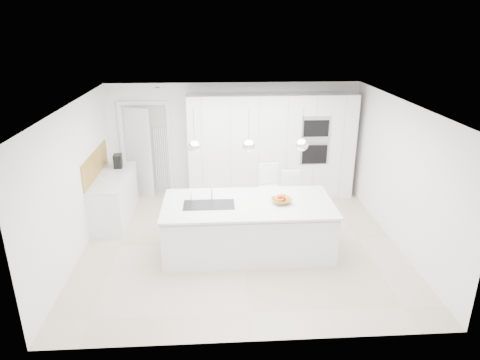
{
  "coord_description": "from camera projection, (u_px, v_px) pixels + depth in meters",
  "views": [
    {
      "loc": [
        -0.43,
        -6.76,
        3.77
      ],
      "look_at": [
        0.0,
        0.3,
        1.1
      ],
      "focal_mm": 32.0,
      "sensor_mm": 36.0,
      "label": 1
    }
  ],
  "objects": [
    {
      "name": "left_base_cabinets",
      "position": [
        114.0,
        198.0,
        8.5
      ],
      "size": [
        0.6,
        1.8,
        0.86
      ],
      "primitive_type": "cube",
      "color": "white",
      "rests_on": "floor"
    },
    {
      "name": "island_worktop",
      "position": [
        248.0,
        204.0,
        7.13
      ],
      "size": [
        2.84,
        1.4,
        0.04
      ],
      "primitive_type": "cube",
      "color": "white",
      "rests_on": "island_base"
    },
    {
      "name": "oak_backsplash",
      "position": [
        95.0,
        164.0,
        8.23
      ],
      "size": [
        0.02,
        1.8,
        0.5
      ],
      "primitive_type": "cube",
      "color": "#AE8436",
      "rests_on": "wall_left"
    },
    {
      "name": "bar_stool_left",
      "position": [
        269.0,
        197.0,
        8.1
      ],
      "size": [
        0.48,
        0.61,
        1.22
      ],
      "primitive_type": null,
      "rotation": [
        0.0,
        0.0,
        0.15
      ],
      "color": "white",
      "rests_on": "floor"
    },
    {
      "name": "apple_c",
      "position": [
        284.0,
        199.0,
        7.09
      ],
      "size": [
        0.08,
        0.08,
        0.08
      ],
      "primitive_type": "sphere",
      "color": "#B01107",
      "rests_on": "fruit_bowl"
    },
    {
      "name": "hallway_door",
      "position": [
        135.0,
        152.0,
        9.45
      ],
      "size": [
        0.76,
        0.38,
        2.0
      ],
      "primitive_type": "cube",
      "rotation": [
        0.0,
        0.0,
        -0.44
      ],
      "color": "white",
      "rests_on": "floor"
    },
    {
      "name": "bar_stool_right",
      "position": [
        291.0,
        200.0,
        8.1
      ],
      "size": [
        0.4,
        0.53,
        1.1
      ],
      "primitive_type": null,
      "rotation": [
        0.0,
        0.0,
        0.07
      ],
      "color": "white",
      "rests_on": "floor"
    },
    {
      "name": "floor",
      "position": [
        241.0,
        243.0,
        7.67
      ],
      "size": [
        5.5,
        5.5,
        0.0
      ],
      "primitive_type": "plane",
      "color": "beige",
      "rests_on": "ground"
    },
    {
      "name": "apple_a",
      "position": [
        282.0,
        198.0,
        7.12
      ],
      "size": [
        0.08,
        0.08,
        0.08
      ],
      "primitive_type": "sphere",
      "color": "#B01107",
      "rests_on": "fruit_bowl"
    },
    {
      "name": "fruit_bowl",
      "position": [
        282.0,
        201.0,
        7.09
      ],
      "size": [
        0.41,
        0.41,
        0.08
      ],
      "primitive_type": "imported",
      "rotation": [
        0.0,
        0.0,
        0.26
      ],
      "color": "#AE8436",
      "rests_on": "island_worktop"
    },
    {
      "name": "island_tap",
      "position": [
        212.0,
        192.0,
        7.18
      ],
      "size": [
        0.02,
        0.02,
        0.3
      ],
      "primitive_type": "cylinder",
      "color": "white",
      "rests_on": "island_worktop"
    },
    {
      "name": "pendant_left",
      "position": [
        194.0,
        147.0,
        6.67
      ],
      "size": [
        0.2,
        0.2,
        0.2
      ],
      "primitive_type": "sphere",
      "color": "white",
      "rests_on": "ceiling"
    },
    {
      "name": "island_base",
      "position": [
        248.0,
        229.0,
        7.24
      ],
      "size": [
        2.8,
        1.2,
        0.86
      ],
      "primitive_type": "cube",
      "color": "white",
      "rests_on": "floor"
    },
    {
      "name": "pendant_right",
      "position": [
        302.0,
        145.0,
        6.77
      ],
      "size": [
        0.2,
        0.2,
        0.2
      ],
      "primitive_type": "sphere",
      "color": "white",
      "rests_on": "ceiling"
    },
    {
      "name": "radiator",
      "position": [
        162.0,
        158.0,
        9.57
      ],
      "size": [
        0.32,
        0.04,
        1.4
      ],
      "primitive_type": null,
      "color": "white",
      "rests_on": "floor"
    },
    {
      "name": "tall_cabinets",
      "position": [
        271.0,
        147.0,
        9.36
      ],
      "size": [
        3.6,
        0.6,
        2.3
      ],
      "primitive_type": "cube",
      "color": "white",
      "rests_on": "floor"
    },
    {
      "name": "doorway_frame",
      "position": [
        147.0,
        151.0,
        9.5
      ],
      "size": [
        1.11,
        0.08,
        2.13
      ],
      "primitive_type": null,
      "color": "white",
      "rests_on": "floor"
    },
    {
      "name": "wall_left",
      "position": [
        75.0,
        182.0,
        7.07
      ],
      "size": [
        0.0,
        5.0,
        5.0
      ],
      "primitive_type": "plane",
      "rotation": [
        1.57,
        0.0,
        1.57
      ],
      "color": "white",
      "rests_on": "ground"
    },
    {
      "name": "ceiling",
      "position": [
        241.0,
        104.0,
        6.79
      ],
      "size": [
        5.5,
        5.5,
        0.0
      ],
      "primitive_type": "plane",
      "rotation": [
        3.14,
        0.0,
        0.0
      ],
      "color": "white",
      "rests_on": "wall_back"
    },
    {
      "name": "oven_stack",
      "position": [
        315.0,
        141.0,
        9.05
      ],
      "size": [
        0.62,
        0.04,
        1.05
      ],
      "primitive_type": null,
      "color": "#A5A5A8",
      "rests_on": "tall_cabinets"
    },
    {
      "name": "wall_back",
      "position": [
        234.0,
        139.0,
        9.56
      ],
      "size": [
        5.5,
        0.0,
        5.5
      ],
      "primitive_type": "plane",
      "rotation": [
        1.57,
        0.0,
        0.0
      ],
      "color": "white",
      "rests_on": "ground"
    },
    {
      "name": "banana_bunch",
      "position": [
        281.0,
        197.0,
        7.05
      ],
      "size": [
        0.25,
        0.18,
        0.22
      ],
      "primitive_type": "torus",
      "rotation": [
        1.22,
        0.0,
        0.35
      ],
      "color": "yellow",
      "rests_on": "fruit_bowl"
    },
    {
      "name": "pendant_mid",
      "position": [
        249.0,
        146.0,
        6.72
      ],
      "size": [
        0.2,
        0.2,
        0.2
      ],
      "primitive_type": "sphere",
      "color": "white",
      "rests_on": "ceiling"
    },
    {
      "name": "apple_b",
      "position": [
        280.0,
        199.0,
        7.1
      ],
      "size": [
        0.08,
        0.08,
        0.08
      ],
      "primitive_type": "sphere",
      "color": "#B01107",
      "rests_on": "fruit_bowl"
    },
    {
      "name": "left_worktop",
      "position": [
        112.0,
        177.0,
        8.34
      ],
      "size": [
        0.62,
        1.82,
        0.04
      ],
      "primitive_type": "cube",
      "color": "white",
      "rests_on": "left_base_cabinets"
    },
    {
      "name": "island_sink",
      "position": [
        209.0,
        209.0,
        7.07
      ],
      "size": [
        0.84,
        0.44,
        0.18
      ],
      "primitive_type": null,
      "color": "#3F3F42",
      "rests_on": "island_worktop"
    },
    {
      "name": "espresso_machine",
      "position": [
        118.0,
        161.0,
        8.78
      ],
      "size": [
        0.19,
        0.27,
        0.27
      ],
      "primitive_type": "cube",
      "rotation": [
        0.0,
        0.0,
        0.11
      ],
      "color": "black",
      "rests_on": "left_worktop"
    }
  ]
}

